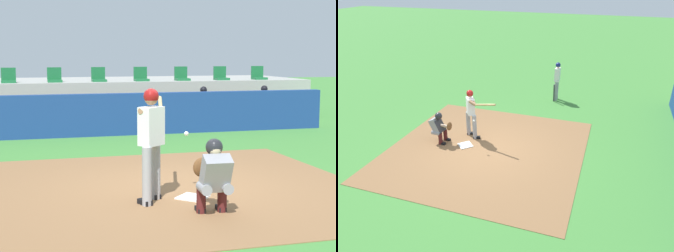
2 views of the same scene
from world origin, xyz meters
The scene contains 6 objects.
ground_plane centered at (0.00, 0.00, 0.00)m, with size 80.00×80.00×0.00m, color #428438.
dirt_infield centered at (0.00, 0.00, 0.01)m, with size 6.40×6.40×0.01m, color olive.
home_plate centered at (0.00, -0.80, 0.02)m, with size 0.44×0.44×0.02m, color white.
batter_at_plate centered at (-0.69, -0.83, 1.04)m, with size 0.70×1.37×1.80m.
catcher_crouched centered at (0.01, -1.74, 0.61)m, with size 0.50×1.69×1.13m.
on_deck_batter centered at (-5.43, 1.33, 1.02)m, with size 0.58×0.23×1.79m.
Camera 2 is at (8.69, 3.68, 5.46)m, focal length 34.03 mm.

